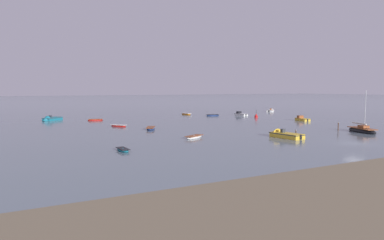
{
  "coord_description": "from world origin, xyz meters",
  "views": [
    {
      "loc": [
        -45.07,
        -33.87,
        7.98
      ],
      "look_at": [
        -6.56,
        38.0,
        0.75
      ],
      "focal_mm": 33.2,
      "sensor_mm": 36.0,
      "label": 1
    }
  ],
  "objects_px": {
    "rowboat_moored_2": "(123,150)",
    "rowboat_moored_1": "(119,126)",
    "rowboat_moored_6": "(95,120)",
    "motorboat_moored_4": "(271,111)",
    "rowboat_moored_3": "(213,115)",
    "rowboat_moored_5": "(194,137)",
    "rowboat_moored_0": "(186,114)",
    "channel_buoy": "(256,116)",
    "motorboat_moored_3": "(301,119)",
    "motorboat_moored_1": "(50,120)",
    "sailboat_moored_0": "(362,130)",
    "mooring_post_near": "(338,127)",
    "rowboat_moored_4": "(151,129)",
    "mooring_post_left": "(296,133)",
    "motorboat_moored_2": "(239,115)",
    "motorboat_moored_0": "(282,135)"
  },
  "relations": [
    {
      "from": "motorboat_moored_1",
      "to": "rowboat_moored_3",
      "type": "relative_size",
      "value": 1.44
    },
    {
      "from": "rowboat_moored_2",
      "to": "channel_buoy",
      "type": "height_order",
      "value": "channel_buoy"
    },
    {
      "from": "rowboat_moored_4",
      "to": "mooring_post_left",
      "type": "bearing_deg",
      "value": 67.41
    },
    {
      "from": "rowboat_moored_4",
      "to": "motorboat_moored_3",
      "type": "bearing_deg",
      "value": 117.69
    },
    {
      "from": "rowboat_moored_3",
      "to": "motorboat_moored_4",
      "type": "relative_size",
      "value": 0.82
    },
    {
      "from": "rowboat_moored_4",
      "to": "rowboat_moored_6",
      "type": "relative_size",
      "value": 1.18
    },
    {
      "from": "rowboat_moored_3",
      "to": "rowboat_moored_6",
      "type": "relative_size",
      "value": 1.05
    },
    {
      "from": "rowboat_moored_1",
      "to": "channel_buoy",
      "type": "bearing_deg",
      "value": 63.48
    },
    {
      "from": "channel_buoy",
      "to": "motorboat_moored_3",
      "type": "bearing_deg",
      "value": -68.89
    },
    {
      "from": "motorboat_moored_2",
      "to": "channel_buoy",
      "type": "relative_size",
      "value": 2.15
    },
    {
      "from": "motorboat_moored_4",
      "to": "rowboat_moored_6",
      "type": "relative_size",
      "value": 1.29
    },
    {
      "from": "motorboat_moored_2",
      "to": "mooring_post_near",
      "type": "bearing_deg",
      "value": 164.53
    },
    {
      "from": "motorboat_moored_0",
      "to": "mooring_post_near",
      "type": "bearing_deg",
      "value": -88.65
    },
    {
      "from": "motorboat_moored_3",
      "to": "rowboat_moored_3",
      "type": "bearing_deg",
      "value": 36.53
    },
    {
      "from": "sailboat_moored_0",
      "to": "rowboat_moored_3",
      "type": "bearing_deg",
      "value": -157.51
    },
    {
      "from": "motorboat_moored_2",
      "to": "rowboat_moored_5",
      "type": "height_order",
      "value": "motorboat_moored_2"
    },
    {
      "from": "rowboat_moored_0",
      "to": "rowboat_moored_3",
      "type": "bearing_deg",
      "value": 22.34
    },
    {
      "from": "motorboat_moored_4",
      "to": "mooring_post_near",
      "type": "height_order",
      "value": "mooring_post_near"
    },
    {
      "from": "rowboat_moored_0",
      "to": "rowboat_moored_6",
      "type": "distance_m",
      "value": 30.42
    },
    {
      "from": "motorboat_moored_1",
      "to": "rowboat_moored_2",
      "type": "height_order",
      "value": "motorboat_moored_1"
    },
    {
      "from": "motorboat_moored_1",
      "to": "mooring_post_left",
      "type": "bearing_deg",
      "value": 77.64
    },
    {
      "from": "rowboat_moored_2",
      "to": "motorboat_moored_4",
      "type": "height_order",
      "value": "motorboat_moored_4"
    },
    {
      "from": "rowboat_moored_5",
      "to": "rowboat_moored_0",
      "type": "bearing_deg",
      "value": -144.47
    },
    {
      "from": "rowboat_moored_2",
      "to": "rowboat_moored_5",
      "type": "height_order",
      "value": "rowboat_moored_5"
    },
    {
      "from": "rowboat_moored_2",
      "to": "rowboat_moored_6",
      "type": "relative_size",
      "value": 0.82
    },
    {
      "from": "rowboat_moored_6",
      "to": "rowboat_moored_1",
      "type": "bearing_deg",
      "value": 106.96
    },
    {
      "from": "motorboat_moored_0",
      "to": "sailboat_moored_0",
      "type": "bearing_deg",
      "value": -101.97
    },
    {
      "from": "motorboat_moored_4",
      "to": "rowboat_moored_6",
      "type": "xyz_separation_m",
      "value": [
        -62.4,
        -6.96,
        -0.07
      ]
    },
    {
      "from": "channel_buoy",
      "to": "rowboat_moored_2",
      "type": "bearing_deg",
      "value": -145.12
    },
    {
      "from": "rowboat_moored_2",
      "to": "mooring_post_near",
      "type": "height_order",
      "value": "mooring_post_near"
    },
    {
      "from": "sailboat_moored_0",
      "to": "rowboat_moored_3",
      "type": "relative_size",
      "value": 1.98
    },
    {
      "from": "rowboat_moored_1",
      "to": "motorboat_moored_4",
      "type": "height_order",
      "value": "motorboat_moored_4"
    },
    {
      "from": "motorboat_moored_4",
      "to": "mooring_post_left",
      "type": "height_order",
      "value": "mooring_post_left"
    },
    {
      "from": "rowboat_moored_4",
      "to": "mooring_post_near",
      "type": "bearing_deg",
      "value": 85.72
    },
    {
      "from": "motorboat_moored_1",
      "to": "rowboat_moored_2",
      "type": "bearing_deg",
      "value": 47.96
    },
    {
      "from": "rowboat_moored_4",
      "to": "motorboat_moored_1",
      "type": "bearing_deg",
      "value": -126.38
    },
    {
      "from": "rowboat_moored_0",
      "to": "sailboat_moored_0",
      "type": "distance_m",
      "value": 55.17
    },
    {
      "from": "sailboat_moored_0",
      "to": "motorboat_moored_4",
      "type": "xyz_separation_m",
      "value": [
        24.76,
        53.85,
        -0.12
      ]
    },
    {
      "from": "motorboat_moored_3",
      "to": "mooring_post_near",
      "type": "relative_size",
      "value": 2.83
    },
    {
      "from": "motorboat_moored_4",
      "to": "rowboat_moored_3",
      "type": "bearing_deg",
      "value": 157.35
    },
    {
      "from": "sailboat_moored_0",
      "to": "rowboat_moored_2",
      "type": "height_order",
      "value": "sailboat_moored_0"
    },
    {
      "from": "rowboat_moored_1",
      "to": "motorboat_moored_1",
      "type": "relative_size",
      "value": 0.66
    },
    {
      "from": "motorboat_moored_2",
      "to": "rowboat_moored_4",
      "type": "bearing_deg",
      "value": 113.45
    },
    {
      "from": "motorboat_moored_1",
      "to": "rowboat_moored_4",
      "type": "distance_m",
      "value": 33.3
    },
    {
      "from": "motorboat_moored_1",
      "to": "motorboat_moored_2",
      "type": "bearing_deg",
      "value": 125.77
    },
    {
      "from": "motorboat_moored_1",
      "to": "motorboat_moored_2",
      "type": "xyz_separation_m",
      "value": [
        51.93,
        -8.02,
        -0.01
      ]
    },
    {
      "from": "rowboat_moored_0",
      "to": "motorboat_moored_2",
      "type": "distance_m",
      "value": 16.29
    },
    {
      "from": "motorboat_moored_0",
      "to": "mooring_post_left",
      "type": "bearing_deg",
      "value": -98.38
    },
    {
      "from": "rowboat_moored_2",
      "to": "rowboat_moored_1",
      "type": "bearing_deg",
      "value": -16.63
    },
    {
      "from": "mooring_post_near",
      "to": "motorboat_moored_0",
      "type": "bearing_deg",
      "value": -172.54
    }
  ]
}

